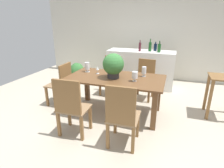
{
  "coord_description": "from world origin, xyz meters",
  "views": [
    {
      "loc": [
        1.0,
        -3.17,
        1.78
      ],
      "look_at": [
        -0.06,
        -0.05,
        0.6
      ],
      "focal_mm": 29.24,
      "sensor_mm": 36.0,
      "label": 1
    }
  ],
  "objects_px": {
    "wine_glass": "(97,69)",
    "wine_bottle_tall": "(155,47)",
    "crystal_vase_center_near": "(144,71)",
    "wine_bottle_amber": "(160,48)",
    "flower_centerpiece": "(113,65)",
    "wine_bottle_green": "(150,47)",
    "side_table": "(223,89)",
    "crystal_vase_left": "(87,66)",
    "chair_near_right": "(122,114)",
    "chair_far_left": "(112,73)",
    "chair_near_left": "(71,105)",
    "kitchen_counter": "(140,68)",
    "wine_bottle_dark": "(140,47)",
    "potted_plant_floor": "(77,71)",
    "dining_table": "(115,83)",
    "wine_bottle_clear": "(159,48)",
    "chair_head_end": "(62,82)",
    "crystal_vase_right": "(135,75)",
    "chair_far_right": "(145,77)"
  },
  "relations": [
    {
      "from": "chair_near_left",
      "to": "wine_bottle_green",
      "type": "height_order",
      "value": "wine_bottle_green"
    },
    {
      "from": "crystal_vase_left",
      "to": "chair_far_left",
      "type": "bearing_deg",
      "value": 71.59
    },
    {
      "from": "kitchen_counter",
      "to": "chair_far_left",
      "type": "bearing_deg",
      "value": -125.94
    },
    {
      "from": "potted_plant_floor",
      "to": "chair_near_left",
      "type": "bearing_deg",
      "value": -62.53
    },
    {
      "from": "potted_plant_floor",
      "to": "crystal_vase_center_near",
      "type": "bearing_deg",
      "value": -30.08
    },
    {
      "from": "chair_near_right",
      "to": "wine_bottle_amber",
      "type": "relative_size",
      "value": 4.19
    },
    {
      "from": "chair_head_end",
      "to": "crystal_vase_right",
      "type": "bearing_deg",
      "value": 84.79
    },
    {
      "from": "chair_far_left",
      "to": "flower_centerpiece",
      "type": "height_order",
      "value": "flower_centerpiece"
    },
    {
      "from": "chair_near_left",
      "to": "crystal_vase_right",
      "type": "distance_m",
      "value": 1.21
    },
    {
      "from": "wine_bottle_green",
      "to": "wine_bottle_amber",
      "type": "bearing_deg",
      "value": 8.51
    },
    {
      "from": "chair_head_end",
      "to": "kitchen_counter",
      "type": "height_order",
      "value": "kitchen_counter"
    },
    {
      "from": "wine_glass",
      "to": "wine_bottle_clear",
      "type": "height_order",
      "value": "wine_bottle_clear"
    },
    {
      "from": "chair_far_right",
      "to": "crystal_vase_right",
      "type": "xyz_separation_m",
      "value": [
        -0.03,
        -1.07,
        0.35
      ]
    },
    {
      "from": "wine_glass",
      "to": "wine_bottle_amber",
      "type": "distance_m",
      "value": 1.97
    },
    {
      "from": "chair_near_left",
      "to": "crystal_vase_left",
      "type": "bearing_deg",
      "value": -79.4
    },
    {
      "from": "dining_table",
      "to": "wine_bottle_amber",
      "type": "relative_size",
      "value": 7.74
    },
    {
      "from": "flower_centerpiece",
      "to": "side_table",
      "type": "xyz_separation_m",
      "value": [
        1.95,
        0.55,
        -0.42
      ]
    },
    {
      "from": "wine_glass",
      "to": "wine_bottle_tall",
      "type": "relative_size",
      "value": 0.64
    },
    {
      "from": "chair_near_right",
      "to": "wine_bottle_green",
      "type": "xyz_separation_m",
      "value": [
        -0.03,
        2.71,
        0.56
      ]
    },
    {
      "from": "chair_head_end",
      "to": "wine_bottle_clear",
      "type": "distance_m",
      "value": 2.53
    },
    {
      "from": "chair_head_end",
      "to": "side_table",
      "type": "distance_m",
      "value": 3.17
    },
    {
      "from": "flower_centerpiece",
      "to": "potted_plant_floor",
      "type": "distance_m",
      "value": 2.34
    },
    {
      "from": "crystal_vase_left",
      "to": "crystal_vase_right",
      "type": "xyz_separation_m",
      "value": [
        1.06,
        -0.28,
        -0.01
      ]
    },
    {
      "from": "crystal_vase_left",
      "to": "wine_bottle_amber",
      "type": "relative_size",
      "value": 0.86
    },
    {
      "from": "dining_table",
      "to": "wine_bottle_clear",
      "type": "xyz_separation_m",
      "value": [
        0.63,
        1.66,
        0.47
      ]
    },
    {
      "from": "chair_far_left",
      "to": "wine_bottle_tall",
      "type": "relative_size",
      "value": 3.96
    },
    {
      "from": "flower_centerpiece",
      "to": "crystal_vase_left",
      "type": "bearing_deg",
      "value": 161.79
    },
    {
      "from": "wine_glass",
      "to": "side_table",
      "type": "height_order",
      "value": "wine_glass"
    },
    {
      "from": "wine_glass",
      "to": "crystal_vase_right",
      "type": "bearing_deg",
      "value": -15.67
    },
    {
      "from": "side_table",
      "to": "wine_glass",
      "type": "bearing_deg",
      "value": -170.48
    },
    {
      "from": "wine_bottle_dark",
      "to": "potted_plant_floor",
      "type": "height_order",
      "value": "wine_bottle_dark"
    },
    {
      "from": "chair_near_right",
      "to": "side_table",
      "type": "relative_size",
      "value": 1.24
    },
    {
      "from": "crystal_vase_center_near",
      "to": "wine_bottle_amber",
      "type": "height_order",
      "value": "wine_bottle_amber"
    },
    {
      "from": "dining_table",
      "to": "wine_bottle_amber",
      "type": "distance_m",
      "value": 1.93
    },
    {
      "from": "chair_far_left",
      "to": "chair_near_right",
      "type": "bearing_deg",
      "value": -63.88
    },
    {
      "from": "chair_near_right",
      "to": "wine_glass",
      "type": "xyz_separation_m",
      "value": [
        -0.83,
        1.09,
        0.31
      ]
    },
    {
      "from": "chair_near_left",
      "to": "wine_glass",
      "type": "distance_m",
      "value": 1.12
    },
    {
      "from": "crystal_vase_center_near",
      "to": "wine_bottle_amber",
      "type": "bearing_deg",
      "value": 85.14
    },
    {
      "from": "crystal_vase_left",
      "to": "wine_bottle_green",
      "type": "bearing_deg",
      "value": 55.92
    },
    {
      "from": "chair_near_left",
      "to": "kitchen_counter",
      "type": "xyz_separation_m",
      "value": [
        0.57,
        2.71,
        -0.05
      ]
    },
    {
      "from": "crystal_vase_center_near",
      "to": "crystal_vase_right",
      "type": "bearing_deg",
      "value": -107.7
    },
    {
      "from": "wine_bottle_amber",
      "to": "side_table",
      "type": "xyz_separation_m",
      "value": [
        1.3,
        -1.26,
        -0.5
      ]
    },
    {
      "from": "flower_centerpiece",
      "to": "wine_bottle_clear",
      "type": "xyz_separation_m",
      "value": [
        0.66,
        1.7,
        0.1
      ]
    },
    {
      "from": "chair_near_right",
      "to": "crystal_vase_center_near",
      "type": "bearing_deg",
      "value": -96.46
    },
    {
      "from": "chair_near_left",
      "to": "wine_bottle_clear",
      "type": "distance_m",
      "value": 2.87
    },
    {
      "from": "wine_bottle_green",
      "to": "side_table",
      "type": "relative_size",
      "value": 0.4
    },
    {
      "from": "crystal_vase_left",
      "to": "chair_near_right",
      "type": "bearing_deg",
      "value": -46.65
    },
    {
      "from": "flower_centerpiece",
      "to": "wine_bottle_dark",
      "type": "bearing_deg",
      "value": 84.5
    },
    {
      "from": "flower_centerpiece",
      "to": "wine_bottle_tall",
      "type": "bearing_deg",
      "value": 74.13
    },
    {
      "from": "wine_glass",
      "to": "wine_bottle_amber",
      "type": "xyz_separation_m",
      "value": [
        1.04,
        1.65,
        0.22
      ]
    }
  ]
}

